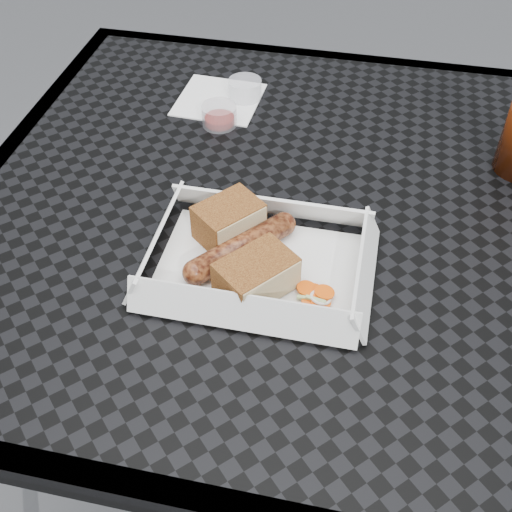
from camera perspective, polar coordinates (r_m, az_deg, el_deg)
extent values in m
plane|color=#4E4E50|center=(1.41, 1.32, -18.97)|extent=(60.00, 60.00, 0.00)
cube|color=black|center=(0.81, 2.17, 4.48)|extent=(0.80, 0.80, 0.01)
cube|color=black|center=(0.59, -5.30, -21.09)|extent=(0.80, 0.03, 0.03)
cube|color=black|center=(1.13, 5.91, 16.76)|extent=(0.80, 0.03, 0.03)
cylinder|color=black|center=(1.39, -9.92, 3.93)|extent=(0.03, 0.03, 0.73)
cylinder|color=black|center=(1.34, 19.50, -0.38)|extent=(0.03, 0.03, 0.73)
cube|color=white|center=(0.72, 0.17, -1.02)|extent=(0.22, 0.15, 0.00)
cylinder|color=brown|center=(0.72, -1.34, 0.77)|extent=(0.10, 0.11, 0.03)
sphere|color=brown|center=(0.75, 2.47, 2.84)|extent=(0.03, 0.03, 0.03)
sphere|color=brown|center=(0.69, -5.43, -1.47)|extent=(0.03, 0.03, 0.03)
cube|color=brown|center=(0.74, -2.44, 3.13)|extent=(0.09, 0.09, 0.05)
cube|color=brown|center=(0.68, 0.01, -1.73)|extent=(0.09, 0.10, 0.04)
cylinder|color=#E9520A|center=(0.69, 5.09, -3.72)|extent=(0.02, 0.02, 0.00)
torus|color=white|center=(0.68, 5.69, -4.16)|extent=(0.02, 0.02, 0.00)
cube|color=#B2D17F|center=(0.69, 6.03, -3.72)|extent=(0.02, 0.02, 0.00)
cube|color=white|center=(1.00, -3.31, 13.72)|extent=(0.13, 0.13, 0.00)
cylinder|color=maroon|center=(0.93, -3.28, 12.38)|extent=(0.05, 0.05, 0.03)
cylinder|color=silver|center=(0.99, -0.99, 14.59)|extent=(0.05, 0.05, 0.03)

